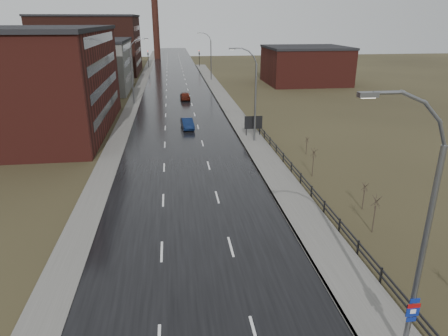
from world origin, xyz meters
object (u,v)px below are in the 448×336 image
object	(u,v)px
streetlight_main	(418,239)
billboard	(253,123)
car_far	(185,96)
car_near	(187,124)

from	to	relation	value
streetlight_main	billboard	world-z (taller)	streetlight_main
streetlight_main	billboard	distance (m)	36.59
billboard	car_far	xyz separation A→B (m)	(-7.79, 26.32, -1.06)
car_near	car_far	world-z (taller)	car_far
billboard	car_far	bearing A→B (deg)	106.48
streetlight_main	car_far	xyz separation A→B (m)	(-7.16, 62.66, -5.30)
billboard	car_near	distance (m)	9.80
streetlight_main	billboard	size ratio (longest dim) A/B	4.42
streetlight_main	car_near	xyz separation A→B (m)	(-7.68, 41.40, -5.35)
car_far	car_near	bearing A→B (deg)	87.19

